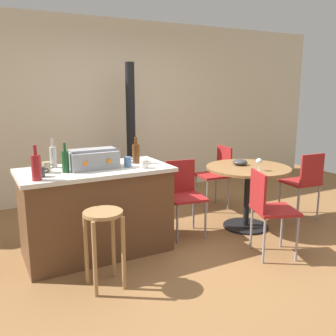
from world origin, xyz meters
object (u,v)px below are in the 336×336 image
at_px(dining_table, 248,181).
at_px(toolbox, 93,159).
at_px(bottle_4, 36,167).
at_px(wine_glass, 259,162).
at_px(kitchen_island, 97,211).
at_px(bottle_3, 136,153).
at_px(cup_0, 128,162).
at_px(bottle_0, 35,163).
at_px(wood_stove, 132,170).
at_px(folding_chair_near, 217,172).
at_px(folding_chair_right, 304,180).
at_px(cup_4, 47,167).
at_px(wooden_stool, 104,232).
at_px(cup_1, 41,172).
at_px(serving_bowl, 240,162).
at_px(cup_2, 144,164).
at_px(bottle_1, 65,161).
at_px(folding_chair_left, 268,206).
at_px(folding_chair_far, 184,192).
at_px(bottle_2, 53,157).
at_px(cup_3, 108,158).

distance_m(dining_table, toolbox, 1.89).
relative_size(bottle_4, wine_glass, 2.16).
bearing_deg(kitchen_island, bottle_3, 5.77).
distance_m(dining_table, wine_glass, 0.36).
bearing_deg(cup_0, bottle_0, 163.38).
height_order(wood_stove, bottle_3, wood_stove).
bearing_deg(folding_chair_near, wood_stove, 140.06).
xyz_separation_m(folding_chair_right, cup_4, (-3.10, 0.33, 0.42)).
distance_m(wooden_stool, wood_stove, 2.44).
height_order(kitchen_island, cup_4, cup_4).
bearing_deg(wooden_stool, toolbox, 78.47).
bearing_deg(wine_glass, cup_1, 173.29).
bearing_deg(dining_table, serving_bowl, 99.15).
relative_size(folding_chair_near, cup_2, 7.52).
relative_size(kitchen_island, bottle_1, 5.29).
bearing_deg(folding_chair_right, cup_4, 174.02).
height_order(folding_chair_left, bottle_1, bottle_1).
xyz_separation_m(dining_table, wine_glass, (-0.04, -0.22, 0.28)).
bearing_deg(serving_bowl, cup_2, -172.44).
xyz_separation_m(folding_chair_near, folding_chair_far, (-0.91, -0.63, -0.02)).
bearing_deg(bottle_2, bottle_3, -12.51).
height_order(dining_table, bottle_3, bottle_3).
relative_size(cup_2, serving_bowl, 0.65).
xyz_separation_m(folding_chair_far, bottle_4, (-1.64, -0.26, 0.51)).
bearing_deg(wood_stove, cup_4, -135.49).
xyz_separation_m(folding_chair_near, cup_0, (-1.65, -0.75, 0.43)).
bearing_deg(dining_table, wine_glass, -100.46).
height_order(bottle_1, wine_glass, bottle_1).
distance_m(dining_table, cup_3, 1.69).
relative_size(bottle_1, bottle_3, 1.01).
bearing_deg(wooden_stool, cup_1, 123.63).
height_order(bottle_2, cup_0, bottle_2).
relative_size(bottle_1, bottle_4, 0.91).
height_order(toolbox, bottle_3, bottle_3).
relative_size(folding_chair_far, bottle_4, 2.77).
distance_m(bottle_0, wine_glass, 2.39).
bearing_deg(bottle_4, dining_table, 1.62).
bearing_deg(toolbox, folding_chair_left, -30.91).
bearing_deg(bottle_4, folding_chair_near, 19.27).
height_order(cup_1, cup_4, cup_4).
distance_m(folding_chair_far, folding_chair_right, 1.63).
height_order(cup_2, cup_3, cup_3).
distance_m(folding_chair_near, bottle_0, 2.59).
relative_size(kitchen_island, cup_2, 12.86).
xyz_separation_m(wooden_stool, cup_0, (0.48, 0.60, 0.46)).
height_order(bottle_4, cup_0, bottle_4).
height_order(bottle_2, cup_2, bottle_2).
height_order(dining_table, bottle_1, bottle_1).
relative_size(bottle_0, bottle_2, 0.69).
distance_m(folding_chair_near, toolbox, 2.13).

